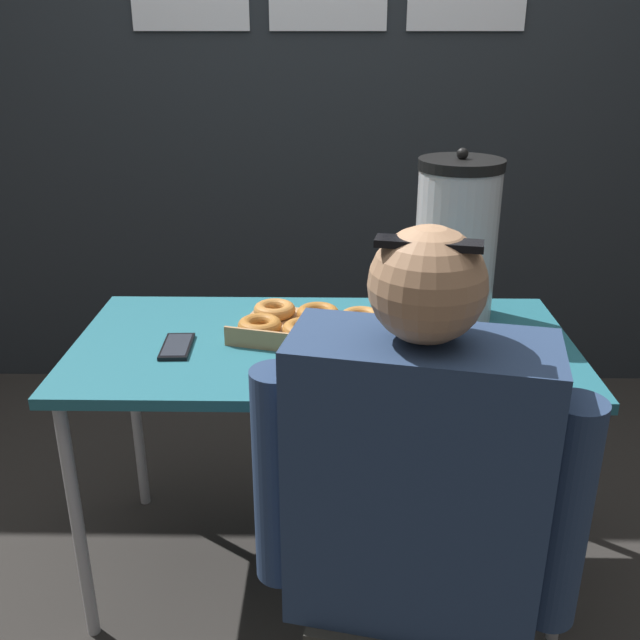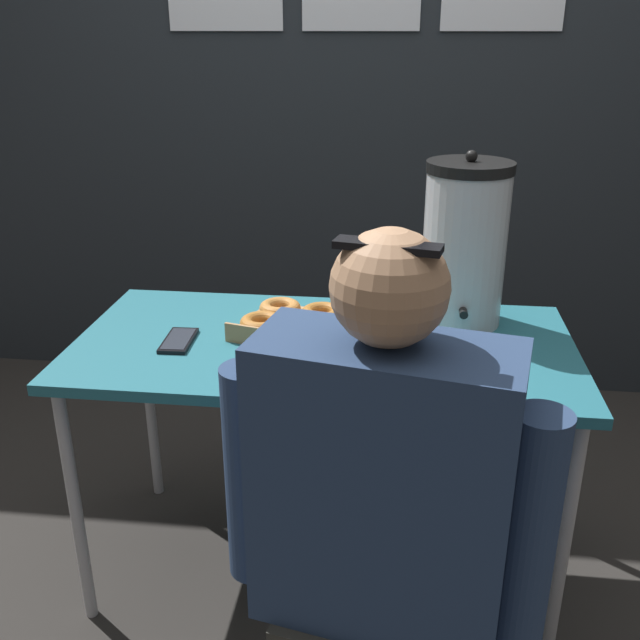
# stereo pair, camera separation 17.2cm
# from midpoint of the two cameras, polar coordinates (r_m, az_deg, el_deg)

# --- Properties ---
(ground_plane) EXTENTS (12.00, 12.00, 0.00)m
(ground_plane) POSITION_cam_midpoint_polar(r_m,az_deg,el_deg) (2.25, 2.57, -18.79)
(ground_plane) COLOR #2D2B28
(back_wall) EXTENTS (6.00, 0.11, 2.60)m
(back_wall) POSITION_cam_midpoint_polar(r_m,az_deg,el_deg) (2.97, 5.01, 18.92)
(back_wall) COLOR #23282D
(back_wall) RESTS_ON ground
(folding_table) EXTENTS (1.30, 0.65, 0.72)m
(folding_table) POSITION_cam_midpoint_polar(r_m,az_deg,el_deg) (1.88, 2.92, -3.25)
(folding_table) COLOR #236675
(folding_table) RESTS_ON ground
(donut_box) EXTENTS (0.45, 0.36, 0.05)m
(donut_box) POSITION_cam_midpoint_polar(r_m,az_deg,el_deg) (1.89, 2.05, -0.46)
(donut_box) COLOR tan
(donut_box) RESTS_ON folding_table
(coffee_urn) EXTENTS (0.23, 0.26, 0.47)m
(coffee_urn) POSITION_cam_midpoint_polar(r_m,az_deg,el_deg) (1.97, 13.98, 5.85)
(coffee_urn) COLOR silver
(coffee_urn) RESTS_ON folding_table
(cell_phone) EXTENTS (0.08, 0.16, 0.01)m
(cell_phone) POSITION_cam_midpoint_polar(r_m,az_deg,el_deg) (1.87, -8.68, -1.68)
(cell_phone) COLOR black
(cell_phone) RESTS_ON folding_table
(person_seated) EXTENTS (0.61, 0.32, 1.19)m
(person_seated) POSITION_cam_midpoint_polar(r_m,az_deg,el_deg) (1.43, 8.39, -18.24)
(person_seated) COLOR #33332D
(person_seated) RESTS_ON ground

